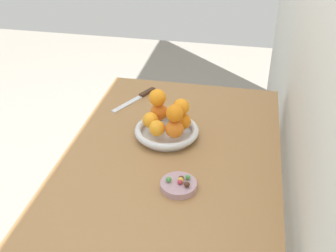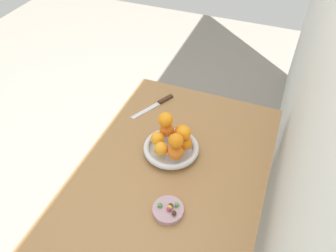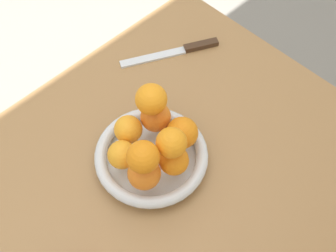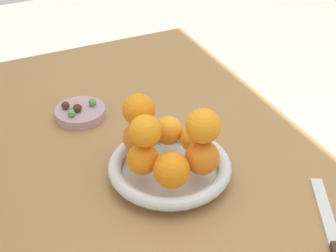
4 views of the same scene
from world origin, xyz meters
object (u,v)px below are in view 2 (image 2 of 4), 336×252
orange_1 (158,138)px  candy_ball_5 (160,205)px  orange_0 (167,130)px  orange_6 (175,141)px  orange_8 (184,133)px  candy_ball_3 (169,209)px  orange_2 (161,149)px  candy_ball_0 (174,213)px  candy_ball_1 (171,206)px  orange_7 (165,120)px  candy_ball_4 (177,205)px  dining_table (172,183)px  orange_4 (185,143)px  orange_5 (182,132)px  candy_dish (168,210)px  candy_ball_2 (170,207)px  orange_3 (176,152)px  knife (156,105)px  fruit_bowl (171,149)px

orange_1 → candy_ball_5: (0.28, 0.12, -0.04)m
orange_0 → orange_6: size_ratio=1.04×
orange_8 → candy_ball_3: orange_8 is taller
orange_2 → candy_ball_0: orange_2 is taller
candy_ball_1 → candy_ball_5: (0.01, -0.04, -0.00)m
orange_7 → orange_8: size_ratio=1.08×
orange_6 → candy_ball_4: size_ratio=3.78×
orange_2 → candy_ball_5: bearing=21.0°
dining_table → candy_ball_5: candy_ball_5 is taller
orange_4 → orange_5: bearing=-150.2°
candy_dish → candy_ball_1: size_ratio=5.93×
orange_4 → orange_1: bearing=-82.6°
candy_dish → candy_ball_3: candy_ball_3 is taller
orange_1 → candy_ball_2: size_ratio=3.12×
orange_2 → orange_3: (-0.00, 0.07, 0.00)m
dining_table → orange_6: orange_6 is taller
orange_5 → candy_ball_4: orange_5 is taller
candy_dish → knife: candy_dish is taller
orange_8 → orange_5: bearing=-155.9°
orange_1 → candy_ball_5: bearing=24.0°
orange_1 → orange_5: size_ratio=0.89×
candy_dish → orange_8: size_ratio=1.94×
orange_3 → orange_4: orange_3 is taller
orange_4 → orange_5: size_ratio=0.90×
orange_1 → candy_ball_1: (0.27, 0.16, -0.04)m
orange_8 → candy_ball_2: 0.31m
candy_ball_3 → candy_ball_4: size_ratio=1.00×
orange_8 → orange_2: bearing=-49.8°
knife → orange_8: bearing=41.9°
dining_table → orange_4: 0.19m
orange_4 → orange_7: 0.13m
orange_3 → orange_4: bearing=164.5°
orange_6 → candy_ball_2: orange_6 is taller
fruit_bowl → candy_ball_3: fruit_bowl is taller
orange_0 → orange_3: bearing=37.4°
candy_dish → orange_7: size_ratio=1.80×
candy_ball_4 → orange_7: bearing=-151.7°
fruit_bowl → candy_ball_4: fruit_bowl is taller
orange_1 → orange_7: size_ratio=0.92×
orange_1 → candy_ball_3: 0.33m
candy_ball_5 → orange_2: bearing=-159.0°
orange_4 → candy_ball_0: bearing=12.1°
candy_ball_1 → knife: bearing=-152.3°
orange_6 → candy_ball_5: (0.23, 0.03, -0.11)m
fruit_bowl → orange_1: orange_1 is taller
knife → orange_7: bearing=31.9°
orange_4 → candy_ball_0: 0.31m
orange_1 → candy_ball_2: bearing=30.7°
fruit_bowl → candy_ball_5: (0.28, 0.06, 0.01)m
orange_2 → orange_4: bearing=127.9°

